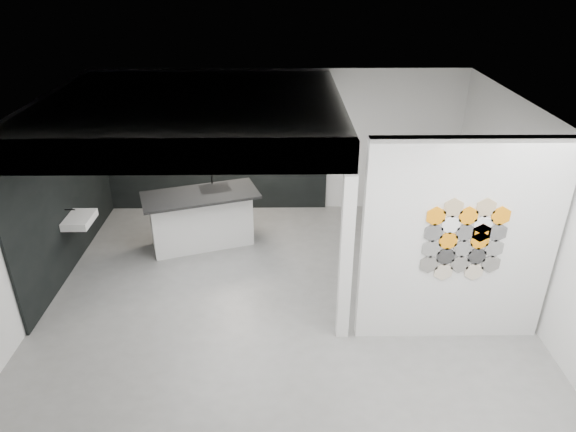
{
  "coord_description": "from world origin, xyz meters",
  "views": [
    {
      "loc": [
        0.02,
        -6.54,
        4.62
      ],
      "look_at": [
        0.1,
        0.3,
        1.15
      ],
      "focal_mm": 32.0,
      "sensor_mm": 36.0,
      "label": 1
    }
  ],
  "objects_px": {
    "utensil_cup": "(176,146)",
    "glass_bowl": "(289,146)",
    "glass_vase": "(289,145)",
    "partition_panel": "(459,244)",
    "kitchen_island": "(201,218)",
    "wall_basin": "(80,220)",
    "bottle_dark": "(191,145)",
    "stockpot": "(166,144)",
    "kettle": "(257,144)"
  },
  "relations": [
    {
      "from": "wall_basin",
      "to": "glass_vase",
      "type": "distance_m",
      "value": 4.01
    },
    {
      "from": "stockpot",
      "to": "bottle_dark",
      "type": "xyz_separation_m",
      "value": [
        0.47,
        0.0,
        -0.02
      ]
    },
    {
      "from": "stockpot",
      "to": "utensil_cup",
      "type": "xyz_separation_m",
      "value": [
        0.18,
        0.0,
        -0.05
      ]
    },
    {
      "from": "glass_vase",
      "to": "partition_panel",
      "type": "bearing_deg",
      "value": -61.77
    },
    {
      "from": "kitchen_island",
      "to": "bottle_dark",
      "type": "height_order",
      "value": "kitchen_island"
    },
    {
      "from": "kitchen_island",
      "to": "utensil_cup",
      "type": "height_order",
      "value": "kitchen_island"
    },
    {
      "from": "bottle_dark",
      "to": "kettle",
      "type": "bearing_deg",
      "value": 0.0
    },
    {
      "from": "kitchen_island",
      "to": "kettle",
      "type": "bearing_deg",
      "value": 37.62
    },
    {
      "from": "partition_panel",
      "to": "bottle_dark",
      "type": "xyz_separation_m",
      "value": [
        -3.96,
        3.87,
        -0.01
      ]
    },
    {
      "from": "kettle",
      "to": "bottle_dark",
      "type": "bearing_deg",
      "value": 168.95
    },
    {
      "from": "wall_basin",
      "to": "stockpot",
      "type": "xyz_separation_m",
      "value": [
        1.03,
        2.07,
        0.56
      ]
    },
    {
      "from": "stockpot",
      "to": "kitchen_island",
      "type": "bearing_deg",
      "value": -60.18
    },
    {
      "from": "glass_vase",
      "to": "wall_basin",
      "type": "bearing_deg",
      "value": -148.65
    },
    {
      "from": "glass_bowl",
      "to": "glass_vase",
      "type": "bearing_deg",
      "value": 0.0
    },
    {
      "from": "utensil_cup",
      "to": "glass_bowl",
      "type": "bearing_deg",
      "value": 0.0
    },
    {
      "from": "bottle_dark",
      "to": "wall_basin",
      "type": "bearing_deg",
      "value": -126.09
    },
    {
      "from": "bottle_dark",
      "to": "kitchen_island",
      "type": "bearing_deg",
      "value": -76.71
    },
    {
      "from": "glass_vase",
      "to": "bottle_dark",
      "type": "bearing_deg",
      "value": 180.0
    },
    {
      "from": "stockpot",
      "to": "kettle",
      "type": "bearing_deg",
      "value": 0.0
    },
    {
      "from": "glass_vase",
      "to": "kettle",
      "type": "bearing_deg",
      "value": 180.0
    },
    {
      "from": "wall_basin",
      "to": "bottle_dark",
      "type": "xyz_separation_m",
      "value": [
        1.51,
        2.07,
        0.54
      ]
    },
    {
      "from": "kitchen_island",
      "to": "glass_vase",
      "type": "bearing_deg",
      "value": 23.66
    },
    {
      "from": "partition_panel",
      "to": "stockpot",
      "type": "relative_size",
      "value": 12.38
    },
    {
      "from": "partition_panel",
      "to": "stockpot",
      "type": "bearing_deg",
      "value": 138.9
    },
    {
      "from": "stockpot",
      "to": "glass_bowl",
      "type": "bearing_deg",
      "value": 0.0
    },
    {
      "from": "wall_basin",
      "to": "glass_vase",
      "type": "relative_size",
      "value": 4.54
    },
    {
      "from": "wall_basin",
      "to": "utensil_cup",
      "type": "bearing_deg",
      "value": 59.51
    },
    {
      "from": "kitchen_island",
      "to": "bottle_dark",
      "type": "relative_size",
      "value": 14.73
    },
    {
      "from": "stockpot",
      "to": "utensil_cup",
      "type": "distance_m",
      "value": 0.19
    },
    {
      "from": "stockpot",
      "to": "glass_vase",
      "type": "height_order",
      "value": "stockpot"
    },
    {
      "from": "partition_panel",
      "to": "wall_basin",
      "type": "xyz_separation_m",
      "value": [
        -5.46,
        1.8,
        -0.55
      ]
    },
    {
      "from": "wall_basin",
      "to": "glass_bowl",
      "type": "height_order",
      "value": "glass_bowl"
    },
    {
      "from": "glass_bowl",
      "to": "bottle_dark",
      "type": "bearing_deg",
      "value": 180.0
    },
    {
      "from": "bottle_dark",
      "to": "partition_panel",
      "type": "bearing_deg",
      "value": -44.31
    },
    {
      "from": "kitchen_island",
      "to": "partition_panel",
      "type": "bearing_deg",
      "value": -52.51
    },
    {
      "from": "bottle_dark",
      "to": "stockpot",
      "type": "bearing_deg",
      "value": 180.0
    },
    {
      "from": "partition_panel",
      "to": "glass_vase",
      "type": "bearing_deg",
      "value": 118.23
    },
    {
      "from": "utensil_cup",
      "to": "wall_basin",
      "type": "bearing_deg",
      "value": -120.49
    },
    {
      "from": "wall_basin",
      "to": "kitchen_island",
      "type": "bearing_deg",
      "value": 19.98
    },
    {
      "from": "partition_panel",
      "to": "utensil_cup",
      "type": "distance_m",
      "value": 5.74
    },
    {
      "from": "stockpot",
      "to": "glass_vase",
      "type": "relative_size",
      "value": 1.71
    },
    {
      "from": "kitchen_island",
      "to": "bottle_dark",
      "type": "bearing_deg",
      "value": 84.99
    },
    {
      "from": "kitchen_island",
      "to": "wall_basin",
      "type": "bearing_deg",
      "value": -178.31
    },
    {
      "from": "kitchen_island",
      "to": "glass_bowl",
      "type": "distance_m",
      "value": 2.25
    },
    {
      "from": "partition_panel",
      "to": "kettle",
      "type": "relative_size",
      "value": 14.22
    },
    {
      "from": "kettle",
      "to": "glass_vase",
      "type": "bearing_deg",
      "value": -11.05
    },
    {
      "from": "kitchen_island",
      "to": "kettle",
      "type": "distance_m",
      "value": 1.9
    },
    {
      "from": "kettle",
      "to": "utensil_cup",
      "type": "relative_size",
      "value": 2.28
    },
    {
      "from": "stockpot",
      "to": "utensil_cup",
      "type": "height_order",
      "value": "stockpot"
    },
    {
      "from": "partition_panel",
      "to": "wall_basin",
      "type": "relative_size",
      "value": 4.67
    }
  ]
}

